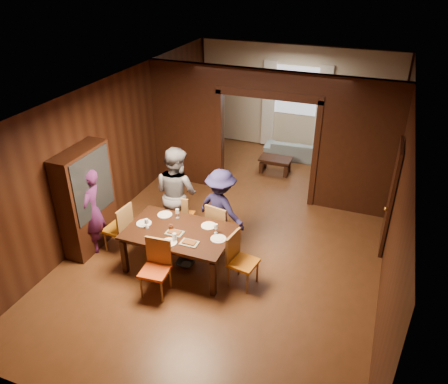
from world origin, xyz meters
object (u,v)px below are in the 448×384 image
at_px(chair_left, 118,227).
at_px(chair_far_l, 182,215).
at_px(coffee_table, 275,165).
at_px(chair_near, 155,270).
at_px(dining_table, 180,249).
at_px(chair_right, 243,261).
at_px(hutch, 86,200).
at_px(person_purple, 92,211).
at_px(sofa, 296,150).
at_px(chair_far_r, 221,225).
at_px(person_grey, 177,193).
at_px(person_navy, 221,208).

distance_m(chair_left, chair_far_l, 1.24).
distance_m(coffee_table, chair_near, 5.13).
relative_size(dining_table, chair_right, 1.90).
relative_size(chair_right, hutch, 0.48).
height_order(person_purple, sofa, person_purple).
bearing_deg(chair_right, chair_far_r, 49.69).
height_order(chair_left, chair_near, same).
relative_size(person_purple, person_grey, 0.88).
relative_size(coffee_table, chair_right, 0.82).
height_order(coffee_table, hutch, hutch).
xyz_separation_m(person_purple, chair_right, (2.93, 0.02, -0.35)).
bearing_deg(person_grey, chair_far_l, -178.52).
xyz_separation_m(person_purple, hutch, (-0.15, 0.07, 0.17)).
height_order(person_grey, dining_table, person_grey).
relative_size(chair_far_r, hutch, 0.48).
height_order(sofa, coffee_table, sofa).
bearing_deg(person_purple, sofa, 140.91).
xyz_separation_m(chair_right, hutch, (-3.08, 0.05, 0.52)).
relative_size(person_purple, person_navy, 1.06).
bearing_deg(chair_left, person_navy, 121.46).
distance_m(person_grey, chair_left, 1.28).
distance_m(person_navy, chair_near, 1.80).
relative_size(sofa, dining_table, 0.92).
relative_size(dining_table, coffee_table, 2.30).
bearing_deg(chair_near, person_grey, 99.39).
height_order(chair_far_l, hutch, hutch).
bearing_deg(dining_table, person_navy, 65.02).
distance_m(coffee_table, chair_far_r, 3.48).
bearing_deg(sofa, chair_right, 89.79).
relative_size(sofa, chair_near, 1.74).
height_order(person_navy, chair_far_l, person_navy).
distance_m(dining_table, chair_far_l, 0.97).
height_order(chair_right, chair_far_l, same).
bearing_deg(sofa, chair_far_l, 70.32).
bearing_deg(dining_table, chair_far_l, 113.95).
height_order(person_grey, chair_left, person_grey).
bearing_deg(chair_right, person_navy, 48.48).
xyz_separation_m(chair_left, chair_far_r, (1.78, 0.77, 0.00)).
distance_m(person_purple, chair_right, 2.95).
bearing_deg(hutch, person_navy, 21.99).
relative_size(person_grey, chair_right, 1.94).
bearing_deg(chair_left, chair_right, 92.59).
distance_m(dining_table, chair_right, 1.22).
distance_m(person_purple, chair_far_r, 2.40).
bearing_deg(chair_far_l, chair_right, 143.02).
bearing_deg(coffee_table, sofa, 74.04).
relative_size(person_navy, chair_near, 1.63).
xyz_separation_m(dining_table, chair_left, (-1.32, 0.05, 0.10)).
bearing_deg(dining_table, coffee_table, 82.13).
distance_m(sofa, coffee_table, 1.09).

